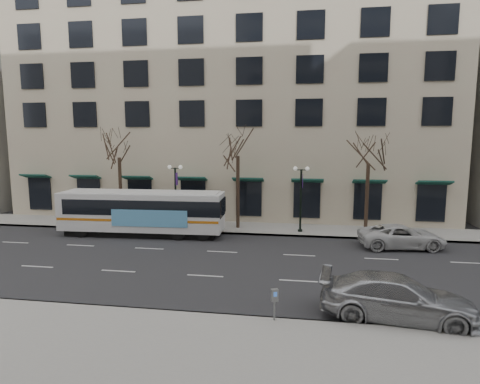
% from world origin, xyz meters
% --- Properties ---
extents(ground, '(160.00, 160.00, 0.00)m').
position_xyz_m(ground, '(0.00, 0.00, 0.00)').
color(ground, black).
rests_on(ground, ground).
extents(sidewalk_far, '(80.00, 4.00, 0.15)m').
position_xyz_m(sidewalk_far, '(5.00, 9.00, 0.07)').
color(sidewalk_far, gray).
rests_on(sidewalk_far, ground).
extents(building_hotel, '(40.00, 20.00, 24.00)m').
position_xyz_m(building_hotel, '(-2.00, 21.00, 12.00)').
color(building_hotel, tan).
rests_on(building_hotel, ground).
extents(tree_far_left, '(3.60, 3.60, 8.34)m').
position_xyz_m(tree_far_left, '(-10.00, 8.80, 6.70)').
color(tree_far_left, black).
rests_on(tree_far_left, ground).
extents(tree_far_mid, '(3.60, 3.60, 8.55)m').
position_xyz_m(tree_far_mid, '(0.00, 8.80, 6.91)').
color(tree_far_mid, black).
rests_on(tree_far_mid, ground).
extents(tree_far_right, '(3.60, 3.60, 8.06)m').
position_xyz_m(tree_far_right, '(10.00, 8.80, 6.42)').
color(tree_far_right, black).
rests_on(tree_far_right, ground).
extents(lamp_post_left, '(1.22, 0.45, 5.21)m').
position_xyz_m(lamp_post_left, '(-4.99, 8.20, 2.94)').
color(lamp_post_left, black).
rests_on(lamp_post_left, ground).
extents(lamp_post_right, '(1.22, 0.45, 5.21)m').
position_xyz_m(lamp_post_right, '(5.01, 8.20, 2.94)').
color(lamp_post_right, black).
rests_on(lamp_post_right, ground).
extents(city_bus, '(12.53, 3.21, 3.37)m').
position_xyz_m(city_bus, '(-6.82, 5.80, 1.84)').
color(city_bus, silver).
rests_on(city_bus, ground).
extents(silver_car, '(6.49, 3.26, 1.81)m').
position_xyz_m(silver_car, '(9.06, -6.07, 0.90)').
color(silver_car, '#A3A6AB').
rests_on(silver_car, ground).
extents(white_pickup, '(5.90, 3.24, 1.57)m').
position_xyz_m(white_pickup, '(11.81, 5.15, 0.78)').
color(white_pickup, '#BDBDBD').
rests_on(white_pickup, ground).
extents(pay_station, '(0.33, 0.27, 1.30)m').
position_xyz_m(pay_station, '(4.09, -7.30, 1.09)').
color(pay_station, slate).
rests_on(pay_station, sidewalk_near).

